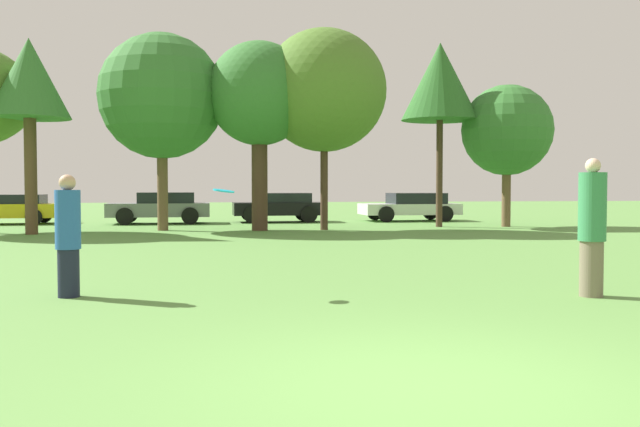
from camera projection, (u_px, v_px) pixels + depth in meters
name	position (u px, v px, depth m)	size (l,w,h in m)	color
ground_plane	(432.00, 385.00, 5.12)	(120.00, 120.00, 0.00)	#5B8E42
person_thrower	(68.00, 236.00, 9.15)	(0.34, 0.34, 1.67)	#191E33
person_catcher	(592.00, 227.00, 9.19)	(0.37, 0.37, 1.89)	#726651
frisbee	(224.00, 191.00, 9.35)	(0.30, 0.30, 0.08)	#19B2D8
tree_1	(29.00, 81.00, 21.04)	(2.50, 2.50, 6.15)	brown
tree_2	(162.00, 97.00, 22.93)	(4.26, 4.26, 6.71)	brown
tree_3	(259.00, 96.00, 22.88)	(3.52, 3.52, 6.43)	#473323
tree_4	(324.00, 91.00, 23.22)	(4.30, 4.30, 6.93)	#473323
tree_5	(440.00, 82.00, 24.98)	(2.87, 2.87, 6.84)	#473323
tree_6	(507.00, 131.00, 25.16)	(3.38, 3.38, 5.30)	brown
parked_car_yellow	(4.00, 208.00, 27.01)	(4.63, 2.05, 1.19)	gold
parked_car_grey	(161.00, 207.00, 27.36)	(4.09, 2.02, 1.27)	slate
parked_car_black	(280.00, 206.00, 28.59)	(3.85, 1.93, 1.23)	black
parked_car_white	(411.00, 206.00, 29.54)	(4.27, 2.15, 1.22)	silver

